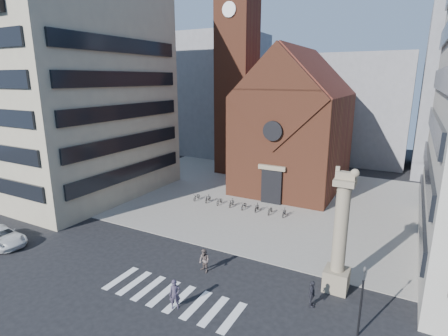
% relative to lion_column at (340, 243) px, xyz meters
% --- Properties ---
extents(ground, '(120.00, 120.00, 0.00)m').
position_rel_lion_column_xyz_m(ground, '(-10.01, -3.00, -3.46)').
color(ground, black).
rests_on(ground, ground).
extents(piazza, '(46.00, 30.00, 0.05)m').
position_rel_lion_column_xyz_m(piazza, '(-10.01, 16.00, -3.43)').
color(piazza, gray).
rests_on(piazza, ground).
extents(zebra_crossing, '(10.20, 3.20, 0.01)m').
position_rel_lion_column_xyz_m(zebra_crossing, '(-9.46, -6.00, -3.45)').
color(zebra_crossing, white).
rests_on(zebra_crossing, ground).
extents(church, '(12.00, 16.65, 18.00)m').
position_rel_lion_column_xyz_m(church, '(-10.01, 22.04, 4.53)').
color(church, brown).
rests_on(church, ground).
extents(campanile, '(5.50, 5.50, 31.20)m').
position_rel_lion_column_xyz_m(campanile, '(-20.01, 25.00, 12.28)').
color(campanile, brown).
rests_on(campanile, ground).
extents(building_left, '(18.00, 20.00, 26.00)m').
position_rel_lion_column_xyz_m(building_left, '(-34.01, 7.00, 9.54)').
color(building_left, tan).
rests_on(building_left, ground).
extents(bg_block_left, '(16.00, 14.00, 22.00)m').
position_rel_lion_column_xyz_m(bg_block_left, '(-30.01, 37.00, 7.54)').
color(bg_block_left, gray).
rests_on(bg_block_left, ground).
extents(bg_block_mid, '(14.00, 12.00, 18.00)m').
position_rel_lion_column_xyz_m(bg_block_mid, '(-4.01, 42.00, 5.54)').
color(bg_block_mid, gray).
rests_on(bg_block_mid, ground).
extents(lion_column, '(1.63, 1.60, 8.68)m').
position_rel_lion_column_xyz_m(lion_column, '(0.00, 0.00, 0.00)').
color(lion_column, gray).
rests_on(lion_column, ground).
extents(traffic_light, '(0.13, 0.16, 4.30)m').
position_rel_lion_column_xyz_m(traffic_light, '(1.99, -4.00, -1.17)').
color(traffic_light, black).
rests_on(traffic_light, ground).
extents(white_car, '(5.36, 2.85, 1.43)m').
position_rel_lion_column_xyz_m(white_car, '(-26.93, -6.93, -2.74)').
color(white_car, silver).
rests_on(white_car, ground).
extents(pedestrian_0, '(0.85, 0.80, 1.95)m').
position_rel_lion_column_xyz_m(pedestrian_0, '(-8.51, -6.89, -2.48)').
color(pedestrian_0, '#373042').
rests_on(pedestrian_0, ground).
extents(pedestrian_1, '(1.06, 0.94, 1.81)m').
position_rel_lion_column_xyz_m(pedestrian_1, '(-9.12, -2.37, -2.55)').
color(pedestrian_1, '#62534E').
rests_on(pedestrian_1, ground).
extents(pedestrian_2, '(0.60, 1.09, 1.76)m').
position_rel_lion_column_xyz_m(pedestrian_2, '(-1.01, -2.65, -2.57)').
color(pedestrian_2, '#282830').
rests_on(pedestrian_2, ground).
extents(scooter_0, '(0.64, 1.55, 0.80)m').
position_rel_lion_column_xyz_m(scooter_0, '(-18.18, 10.75, -3.01)').
color(scooter_0, black).
rests_on(scooter_0, piazza).
extents(scooter_1, '(0.52, 1.50, 0.89)m').
position_rel_lion_column_xyz_m(scooter_1, '(-16.64, 10.75, -2.96)').
color(scooter_1, black).
rests_on(scooter_1, piazza).
extents(scooter_2, '(0.64, 1.55, 0.80)m').
position_rel_lion_column_xyz_m(scooter_2, '(-15.09, 10.75, -3.01)').
color(scooter_2, black).
rests_on(scooter_2, piazza).
extents(scooter_3, '(0.52, 1.50, 0.89)m').
position_rel_lion_column_xyz_m(scooter_3, '(-13.55, 10.75, -2.96)').
color(scooter_3, black).
rests_on(scooter_3, piazza).
extents(scooter_4, '(0.64, 1.55, 0.80)m').
position_rel_lion_column_xyz_m(scooter_4, '(-12.00, 10.75, -3.01)').
color(scooter_4, black).
rests_on(scooter_4, piazza).
extents(scooter_5, '(0.52, 1.50, 0.89)m').
position_rel_lion_column_xyz_m(scooter_5, '(-10.46, 10.75, -2.96)').
color(scooter_5, black).
rests_on(scooter_5, piazza).
extents(scooter_6, '(0.64, 1.55, 0.80)m').
position_rel_lion_column_xyz_m(scooter_6, '(-8.91, 10.75, -3.01)').
color(scooter_6, black).
rests_on(scooter_6, piazza).
extents(scooter_7, '(0.52, 1.50, 0.89)m').
position_rel_lion_column_xyz_m(scooter_7, '(-7.37, 10.75, -2.96)').
color(scooter_7, black).
rests_on(scooter_7, piazza).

